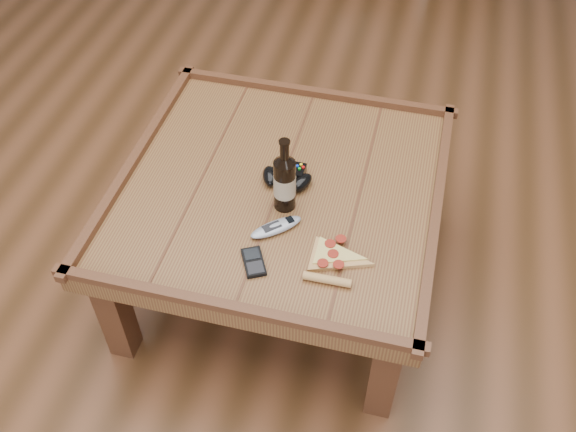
% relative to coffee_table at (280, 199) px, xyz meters
% --- Properties ---
extents(ground, '(6.00, 6.00, 0.00)m').
position_rel_coffee_table_xyz_m(ground, '(0.00, 0.00, -0.39)').
color(ground, '#462914').
rests_on(ground, ground).
extents(coffee_table, '(1.03, 1.03, 0.48)m').
position_rel_coffee_table_xyz_m(coffee_table, '(0.00, 0.00, 0.00)').
color(coffee_table, '#562E18').
rests_on(coffee_table, ground).
extents(beer_bottle, '(0.07, 0.07, 0.26)m').
position_rel_coffee_table_xyz_m(beer_bottle, '(0.04, -0.08, 0.16)').
color(beer_bottle, black).
rests_on(beer_bottle, coffee_table).
extents(game_controller, '(0.18, 0.12, 0.05)m').
position_rel_coffee_table_xyz_m(game_controller, '(0.02, 0.03, 0.08)').
color(game_controller, black).
rests_on(game_controller, coffee_table).
extents(pizza_slice, '(0.15, 0.24, 0.02)m').
position_rel_coffee_table_xyz_m(pizza_slice, '(0.22, -0.26, 0.07)').
color(pizza_slice, tan).
rests_on(pizza_slice, coffee_table).
extents(smartphone, '(0.10, 0.12, 0.01)m').
position_rel_coffee_table_xyz_m(smartphone, '(0.01, -0.32, 0.07)').
color(smartphone, black).
rests_on(smartphone, coffee_table).
extents(remote_control, '(0.16, 0.15, 0.02)m').
position_rel_coffee_table_xyz_m(remote_control, '(0.04, -0.18, 0.07)').
color(remote_control, gray).
rests_on(remote_control, coffee_table).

